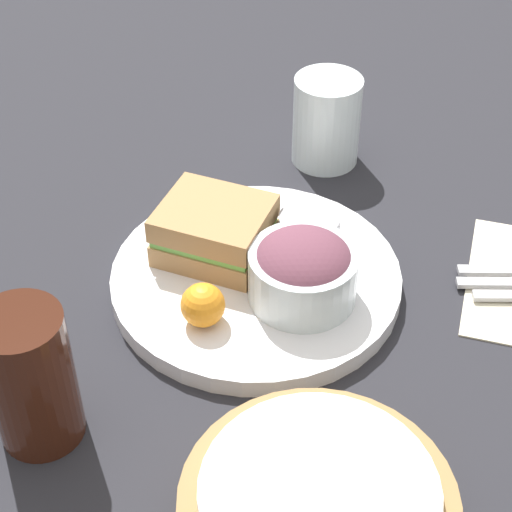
{
  "coord_description": "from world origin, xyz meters",
  "views": [
    {
      "loc": [
        -0.17,
        0.59,
        0.57
      ],
      "look_at": [
        0.0,
        0.0,
        0.04
      ],
      "focal_mm": 60.0,
      "sensor_mm": 36.0,
      "label": 1
    }
  ],
  "objects_px": {
    "salad_bowl": "(303,270)",
    "dressing_cup": "(309,234)",
    "plate": "(256,279)",
    "water_glass": "(327,121)",
    "sandwich": "(215,230)",
    "drink_glass": "(31,378)"
  },
  "relations": [
    {
      "from": "salad_bowl",
      "to": "dressing_cup",
      "type": "distance_m",
      "value": 0.07
    },
    {
      "from": "drink_glass",
      "to": "plate",
      "type": "bearing_deg",
      "value": -119.09
    },
    {
      "from": "water_glass",
      "to": "drink_glass",
      "type": "bearing_deg",
      "value": 73.23
    },
    {
      "from": "sandwich",
      "to": "water_glass",
      "type": "bearing_deg",
      "value": -106.1
    },
    {
      "from": "dressing_cup",
      "to": "drink_glass",
      "type": "height_order",
      "value": "drink_glass"
    },
    {
      "from": "plate",
      "to": "sandwich",
      "type": "distance_m",
      "value": 0.06
    },
    {
      "from": "plate",
      "to": "salad_bowl",
      "type": "relative_size",
      "value": 2.78
    },
    {
      "from": "salad_bowl",
      "to": "water_glass",
      "type": "relative_size",
      "value": 0.97
    },
    {
      "from": "salad_bowl",
      "to": "drink_glass",
      "type": "distance_m",
      "value": 0.26
    },
    {
      "from": "plate",
      "to": "dressing_cup",
      "type": "relative_size",
      "value": 4.7
    },
    {
      "from": "salad_bowl",
      "to": "water_glass",
      "type": "bearing_deg",
      "value": -82.24
    },
    {
      "from": "drink_glass",
      "to": "dressing_cup",
      "type": "bearing_deg",
      "value": -121.61
    },
    {
      "from": "salad_bowl",
      "to": "dressing_cup",
      "type": "relative_size",
      "value": 1.69
    },
    {
      "from": "plate",
      "to": "sandwich",
      "type": "height_order",
      "value": "sandwich"
    },
    {
      "from": "plate",
      "to": "water_glass",
      "type": "bearing_deg",
      "value": -93.83
    },
    {
      "from": "sandwich",
      "to": "salad_bowl",
      "type": "bearing_deg",
      "value": 158.69
    },
    {
      "from": "salad_bowl",
      "to": "sandwich",
      "type": "bearing_deg",
      "value": -21.31
    },
    {
      "from": "plate",
      "to": "water_glass",
      "type": "distance_m",
      "value": 0.24
    },
    {
      "from": "plate",
      "to": "salad_bowl",
      "type": "height_order",
      "value": "salad_bowl"
    },
    {
      "from": "sandwich",
      "to": "salad_bowl",
      "type": "relative_size",
      "value": 1.1
    },
    {
      "from": "salad_bowl",
      "to": "drink_glass",
      "type": "height_order",
      "value": "drink_glass"
    },
    {
      "from": "drink_glass",
      "to": "salad_bowl",
      "type": "bearing_deg",
      "value": -131.14
    }
  ]
}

